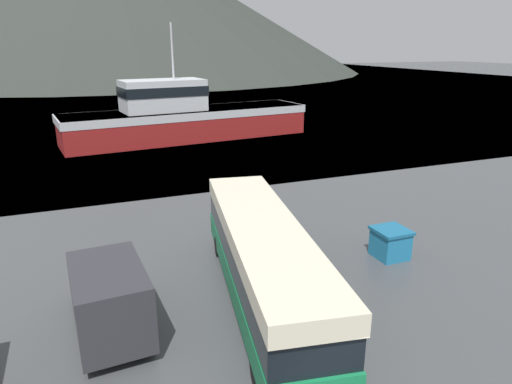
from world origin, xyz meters
TOP-DOWN VIEW (x-y plane):
  - water_surface at (0.00, 141.05)m, footprint 240.00×240.00m
  - tour_bus at (0.92, 7.47)m, footprint 4.61×12.51m
  - delivery_van at (-4.58, 7.62)m, footprint 2.49×5.38m
  - fishing_boat at (5.27, 39.00)m, footprint 25.29×8.63m
  - storage_bin at (7.72, 8.81)m, footprint 1.48×1.51m

SIDE VIEW (x-z plane):
  - water_surface at x=0.00m, z-range 0.00..0.00m
  - storage_bin at x=7.72m, z-range 0.01..1.38m
  - delivery_van at x=-4.58m, z-range 0.06..2.63m
  - tour_bus at x=0.92m, z-range 0.21..3.35m
  - fishing_boat at x=5.27m, z-range -3.33..7.90m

